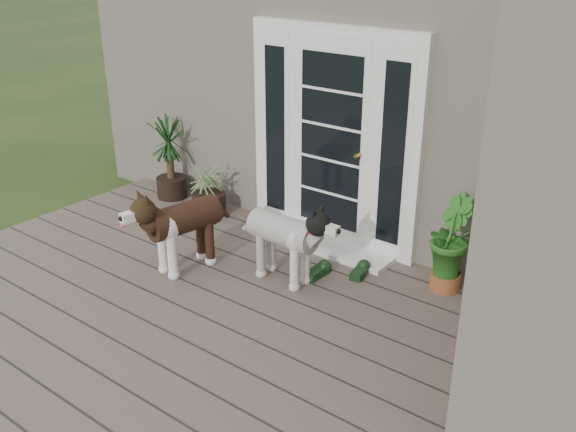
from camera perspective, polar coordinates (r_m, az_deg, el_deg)
The scene contains 14 objects.
deck at distance 5.10m, azimuth -8.53°, elevation -11.82°, with size 6.20×4.60×0.12m, color #6B5B4C.
house_main at distance 7.83m, azimuth 13.93°, elevation 12.45°, with size 7.40×4.00×3.10m, color #665E54.
door_unit at distance 6.25m, azimuth 4.04°, elevation 6.91°, with size 1.90×0.14×2.15m, color white.
door_step at distance 6.48m, azimuth 2.79°, elevation -2.41°, with size 1.60×0.40×0.05m, color white.
brindle_dog at distance 5.96m, azimuth -9.19°, elevation -1.39°, with size 0.39×0.91×0.76m, color #3D2216, non-canonical shape.
white_dog at distance 5.69m, azimuth -0.44°, elevation -2.53°, with size 0.37×0.87×0.72m, color silver, non-canonical shape.
spider_plant at distance 7.13m, azimuth -7.14°, elevation 2.64°, with size 0.62×0.62×0.66m, color #808F58, non-canonical shape.
yucca at distance 7.63m, azimuth -10.53°, elevation 5.12°, with size 0.68×0.68×0.98m, color black, non-canonical shape.
herb_a at distance 5.79m, azimuth 14.12°, elevation -3.77°, with size 0.44×0.44×0.56m, color #244D16.
herb_b at distance 5.74m, azimuth 14.08°, elevation -3.44°, with size 0.44×0.44×0.66m, color #1F5B1A.
herb_c at distance 5.36m, azimuth 23.71°, elevation -7.25°, with size 0.39×0.39×0.61m, color #224C15.
sapling at distance 4.38m, azimuth 18.32°, elevation -6.17°, with size 0.46×0.46×1.58m, color #225919, non-canonical shape.
clog_left at distance 5.94m, azimuth 6.46°, elevation -4.89°, with size 0.15×0.32×0.09m, color black, non-canonical shape.
clog_right at distance 5.90m, azimuth 2.65°, elevation -4.94°, with size 0.16×0.33×0.10m, color #143317, non-canonical shape.
Camera 1 is at (3.07, -2.40, 3.02)m, focal length 39.78 mm.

